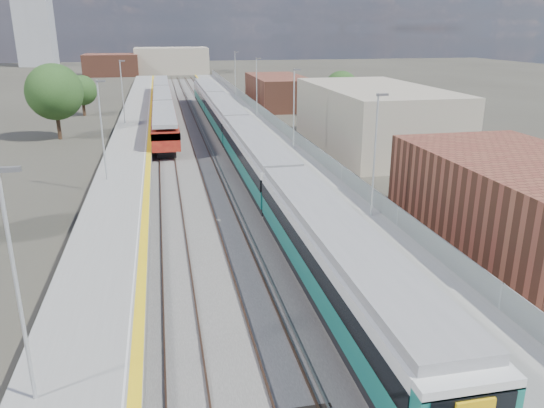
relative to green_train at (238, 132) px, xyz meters
name	(u,v)px	position (x,y,z in m)	size (l,w,h in m)	color
ground	(217,144)	(-1.50, 5.57, -2.33)	(320.00, 320.00, 0.00)	#47443A
ballast_bed	(195,141)	(-3.75, 8.07, -2.30)	(10.50, 155.00, 0.06)	#565451
tracks	(199,137)	(-3.15, 9.75, -2.22)	(8.96, 160.00, 0.17)	#4C3323
platform_right	(260,134)	(3.78, 8.06, -1.79)	(4.70, 155.00, 8.52)	slate
platform_left	(133,139)	(-10.55, 8.06, -1.81)	(4.30, 155.00, 8.52)	slate
buildings	(106,34)	(-19.62, 94.17, 8.38)	(72.00, 185.50, 40.00)	brown
green_train	(238,132)	(0.00, 0.00, 0.00)	(3.00, 83.45, 3.30)	black
red_train	(163,103)	(-7.00, 25.95, -0.28)	(2.74, 55.55, 3.45)	black
tree_b	(54,92)	(-18.80, 12.13, 3.01)	(6.25, 6.25, 8.46)	#382619
tree_c	(82,90)	(-18.23, 29.62, 1.31)	(4.27, 4.27, 5.79)	#382619
tree_d	(341,88)	(17.69, 20.53, 1.76)	(4.79, 4.79, 6.50)	#382619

